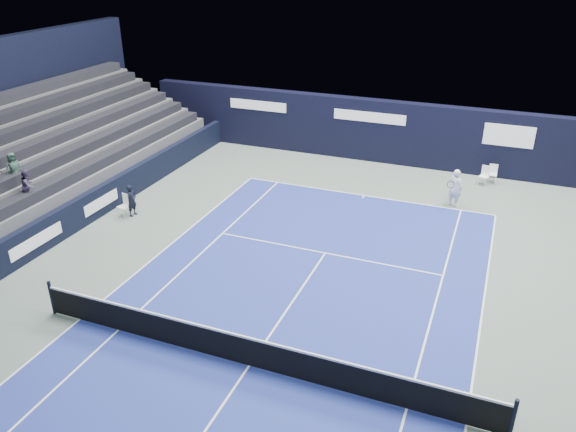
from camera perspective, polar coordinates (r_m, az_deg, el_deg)
name	(u,v)px	position (r m, az deg, el deg)	size (l,w,h in m)	color
ground	(278,323)	(16.61, -0.99, -10.80)	(48.00, 48.00, 0.00)	#57685D
court_surface	(249,366)	(15.19, -3.97, -14.95)	(10.97, 23.77, 0.01)	navy
folding_chair_back_a	(485,172)	(27.14, 19.42, 4.23)	(0.48, 0.50, 0.89)	white
folding_chair_back_b	(493,172)	(27.53, 20.09, 4.20)	(0.39, 0.38, 0.86)	white
line_judge_chair	(125,204)	(23.50, -16.23, 1.21)	(0.48, 0.47, 0.93)	white
line_judge	(132,200)	(23.40, -15.59, 1.55)	(0.48, 0.32, 1.32)	black
court_markings	(249,366)	(15.19, -3.97, -14.94)	(11.03, 23.83, 0.00)	white
tennis_net	(249,351)	(14.86, -4.03, -13.48)	(12.90, 0.10, 1.10)	black
back_sponsor_wall	(390,132)	(28.54, 10.30, 8.38)	(26.00, 0.63, 3.10)	black
side_barrier_left	(98,202)	(23.79, -18.78, 1.34)	(0.33, 22.00, 1.20)	black
spectator_stand	(36,151)	(26.48, -24.21, 6.04)	(6.00, 18.00, 6.40)	#49494B
tennis_player	(455,188)	(24.35, 16.62, 2.77)	(0.70, 0.91, 1.63)	white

